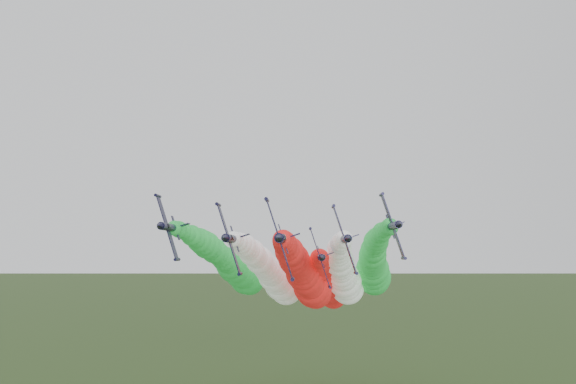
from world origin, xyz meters
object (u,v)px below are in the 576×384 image
jet_lead (306,278)px  jet_outer_right (374,267)px  jet_trail (327,283)px  jet_outer_left (233,267)px  jet_inner_right (344,275)px  jet_inner_left (274,276)px

jet_lead → jet_outer_right: (17.79, 19.82, 2.02)m
jet_lead → jet_trail: jet_lead is taller
jet_lead → jet_outer_left: size_ratio=1.00×
jet_inner_right → jet_trail: (-3.73, 10.86, -2.50)m
jet_lead → jet_outer_left: jet_outer_left is taller
jet_inner_right → jet_lead: bearing=-122.7°
jet_inner_right → jet_trail: bearing=109.0°
jet_outer_right → jet_trail: jet_outer_right is taller
jet_outer_left → jet_trail: bearing=17.5°
jet_inner_right → jet_outer_left: 28.76m
jet_inner_left → jet_trail: jet_inner_left is taller
jet_trail → jet_lead: bearing=-102.8°
jet_inner_left → jet_inner_right: bearing=12.2°
jet_lead → jet_inner_left: (-7.95, 11.15, 0.05)m
jet_outer_left → jet_outer_right: jet_outer_right is taller
jet_outer_left → jet_inner_right: bearing=-6.1°
jet_lead → jet_outer_left: (-18.95, 17.98, 2.06)m
jet_outer_left → jet_outer_right: size_ratio=1.00×
jet_trail → jet_inner_right: bearing=-71.0°
jet_lead → jet_inner_left: 13.69m
jet_outer_right → jet_trail: 14.08m
jet_inner_left → jet_inner_right: jet_inner_left is taller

